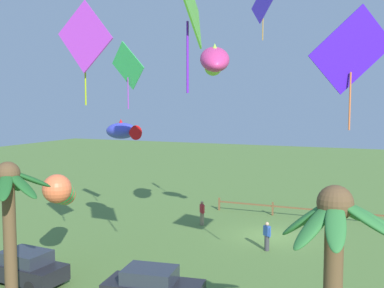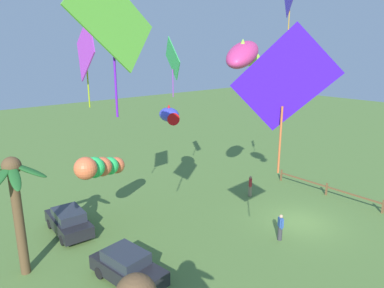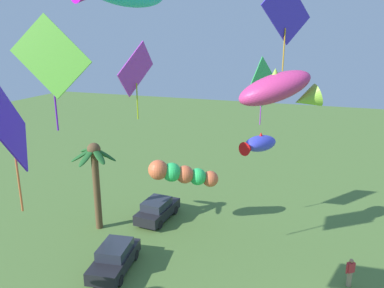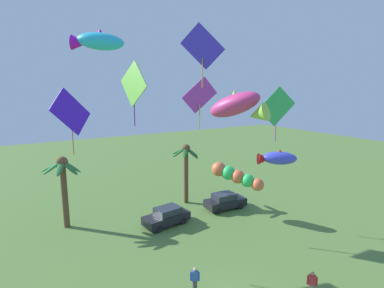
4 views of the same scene
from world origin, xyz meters
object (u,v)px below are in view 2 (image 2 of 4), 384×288
(kite_diamond_6, at_px, (284,82))
(kite_diamond_8, at_px, (112,20))
(parked_car_0, at_px, (69,221))
(spectator_0, at_px, (280,227))
(kite_fish_5, at_px, (244,55))
(kite_diamond_2, at_px, (85,49))
(kite_diamond_3, at_px, (173,59))
(spectator_1, at_px, (250,186))
(kite_tube_7, at_px, (100,167))
(palm_tree_0, at_px, (15,192))
(parked_car_1, at_px, (128,267))
(kite_fish_0, at_px, (169,115))

(kite_diamond_6, relative_size, kite_diamond_8, 0.84)
(parked_car_0, height_order, spectator_0, spectator_0)
(spectator_0, relative_size, kite_fish_5, 0.40)
(kite_diamond_2, xyz_separation_m, kite_diamond_3, (1.97, -6.66, -0.63))
(kite_fish_5, distance_m, kite_diamond_6, 10.40)
(spectator_1, xyz_separation_m, kite_diamond_3, (2.31, 5.38, 9.25))
(kite_diamond_3, height_order, kite_tube_7, kite_diamond_3)
(kite_diamond_2, bearing_deg, kite_diamond_6, -173.92)
(parked_car_0, bearing_deg, kite_tube_7, -103.41)
(palm_tree_0, xyz_separation_m, spectator_0, (-6.33, -12.09, -3.46))
(kite_fish_5, relative_size, kite_tube_7, 0.96)
(palm_tree_0, bearing_deg, kite_diamond_2, -101.31)
(spectator_0, relative_size, spectator_1, 1.00)
(kite_diamond_2, height_order, kite_fish_5, kite_diamond_2)
(spectator_0, xyz_separation_m, kite_diamond_2, (5.60, 8.45, 9.88))
(parked_car_1, bearing_deg, kite_tube_7, -16.75)
(palm_tree_0, bearing_deg, spectator_1, -93.90)
(spectator_1, bearing_deg, kite_diamond_8, 109.88)
(kite_fish_0, relative_size, kite_diamond_2, 0.69)
(parked_car_1, bearing_deg, kite_diamond_6, -170.14)
(palm_tree_0, distance_m, kite_diamond_3, 11.89)
(parked_car_0, distance_m, kite_fish_5, 14.11)
(palm_tree_0, bearing_deg, parked_car_1, -137.80)
(parked_car_1, xyz_separation_m, kite_diamond_2, (3.13, -0.15, 9.94))
(kite_fish_5, xyz_separation_m, kite_diamond_8, (-2.56, 9.50, 1.26))
(kite_diamond_6, height_order, kite_diamond_8, kite_diamond_8)
(kite_diamond_6, bearing_deg, spectator_1, -47.77)
(kite_fish_0, height_order, kite_fish_5, kite_fish_5)
(kite_diamond_3, height_order, kite_diamond_8, kite_diamond_8)
(spectator_0, bearing_deg, spectator_1, -34.37)
(palm_tree_0, height_order, kite_tube_7, palm_tree_0)
(kite_diamond_2, height_order, kite_diamond_8, kite_diamond_8)
(spectator_0, height_order, spectator_1, same)
(kite_diamond_6, bearing_deg, kite_diamond_2, 6.08)
(palm_tree_0, relative_size, kite_tube_7, 1.45)
(kite_diamond_6, bearing_deg, kite_tube_7, -2.25)
(palm_tree_0, distance_m, spectator_1, 16.10)
(parked_car_1, distance_m, kite_diamond_8, 11.13)
(kite_diamond_2, relative_size, kite_tube_7, 1.05)
(parked_car_1, distance_m, kite_fish_0, 10.40)
(kite_diamond_8, bearing_deg, kite_diamond_3, -48.31)
(kite_diamond_3, distance_m, kite_diamond_6, 13.46)
(kite_diamond_2, distance_m, kite_fish_5, 8.54)
(parked_car_0, height_order, kite_diamond_6, kite_diamond_6)
(parked_car_0, distance_m, kite_fish_0, 9.11)
(spectator_1, relative_size, kite_diamond_6, 0.37)
(parked_car_0, height_order, kite_diamond_8, kite_diamond_8)
(spectator_1, bearing_deg, kite_tube_7, 73.80)
(kite_tube_7, bearing_deg, spectator_0, -140.46)
(parked_car_0, height_order, kite_diamond_2, kite_diamond_2)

